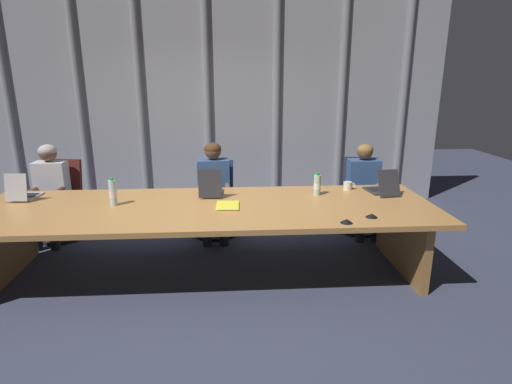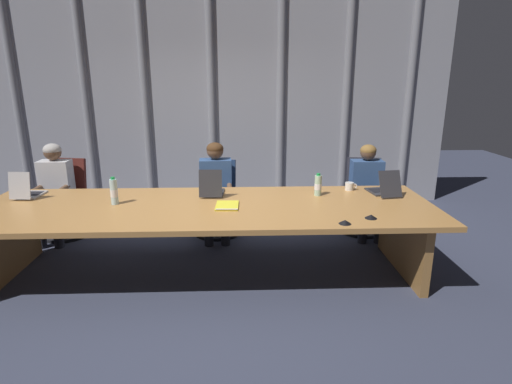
# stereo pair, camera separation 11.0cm
# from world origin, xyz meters

# --- Properties ---
(ground_plane) EXTENTS (14.08, 14.08, 0.00)m
(ground_plane) POSITION_xyz_m (0.00, 0.00, 0.00)
(ground_plane) COLOR #383D51
(conference_table) EXTENTS (4.51, 1.38, 0.73)m
(conference_table) POSITION_xyz_m (0.00, 0.00, 0.60)
(conference_table) COLOR #B77F42
(conference_table) RESTS_ON ground_plane
(curtain_backdrop) EXTENTS (7.04, 0.17, 3.19)m
(curtain_backdrop) POSITION_xyz_m (-0.00, 2.48, 1.60)
(curtain_backdrop) COLOR #9999A0
(curtain_backdrop) RESTS_ON ground_plane
(laptop_left_end) EXTENTS (0.25, 0.36, 0.30)m
(laptop_left_end) POSITION_xyz_m (-1.91, 0.37, 0.79)
(laptop_left_end) COLOR #BCBCC1
(laptop_left_end) RESTS_ON conference_table
(laptop_left_mid) EXTENTS (0.25, 0.37, 0.30)m
(laptop_left_mid) POSITION_xyz_m (0.03, 0.37, 0.79)
(laptop_left_mid) COLOR #2D2D33
(laptop_left_mid) RESTS_ON conference_table
(laptop_center) EXTENTS (0.29, 0.44, 0.28)m
(laptop_center) POSITION_xyz_m (1.88, 0.34, 0.79)
(laptop_center) COLOR #2D2D33
(laptop_center) RESTS_ON conference_table
(office_chair_left_end) EXTENTS (0.60, 0.61, 0.96)m
(office_chair_left_end) POSITION_xyz_m (-1.90, 1.18, 0.35)
(office_chair_left_end) COLOR #511E19
(office_chair_left_end) RESTS_ON ground_plane
(office_chair_left_mid) EXTENTS (0.60, 0.60, 0.92)m
(office_chair_left_mid) POSITION_xyz_m (0.03, 1.17, 0.34)
(office_chair_left_mid) COLOR navy
(office_chair_left_mid) RESTS_ON ground_plane
(office_chair_center) EXTENTS (0.60, 0.61, 0.93)m
(office_chair_center) POSITION_xyz_m (1.93, 1.17, 0.35)
(office_chair_center) COLOR #2D2D38
(office_chair_center) RESTS_ON ground_plane
(person_left_end) EXTENTS (0.38, 0.55, 1.18)m
(person_left_end) POSITION_xyz_m (-1.93, 1.02, 0.67)
(person_left_end) COLOR silver
(person_left_end) RESTS_ON ground_plane
(person_left_mid) EXTENTS (0.42, 0.56, 1.18)m
(person_left_mid) POSITION_xyz_m (0.03, 1.02, 0.68)
(person_left_mid) COLOR #335184
(person_left_mid) RESTS_ON ground_plane
(person_center) EXTENTS (0.41, 0.56, 1.15)m
(person_center) POSITION_xyz_m (1.92, 1.02, 0.65)
(person_center) COLOR #335184
(person_center) RESTS_ON ground_plane
(water_bottle_primary) EXTENTS (0.07, 0.07, 0.28)m
(water_bottle_primary) POSITION_xyz_m (-0.92, 0.08, 0.86)
(water_bottle_primary) COLOR silver
(water_bottle_primary) RESTS_ON conference_table
(water_bottle_secondary) EXTENTS (0.08, 0.08, 0.24)m
(water_bottle_secondary) POSITION_xyz_m (1.16, 0.32, 0.84)
(water_bottle_secondary) COLOR #ADD1B2
(water_bottle_secondary) RESTS_ON conference_table
(coffee_mug_near) EXTENTS (0.14, 0.09, 0.09)m
(coffee_mug_near) POSITION_xyz_m (1.56, 0.51, 0.77)
(coffee_mug_near) COLOR white
(coffee_mug_near) RESTS_ON conference_table
(conference_mic_left_side) EXTENTS (0.11, 0.11, 0.03)m
(conference_mic_left_side) POSITION_xyz_m (1.24, -0.57, 0.75)
(conference_mic_left_side) COLOR black
(conference_mic_left_side) RESTS_ON conference_table
(conference_mic_middle) EXTENTS (0.11, 0.11, 0.03)m
(conference_mic_middle) POSITION_xyz_m (1.50, -0.43, 0.75)
(conference_mic_middle) COLOR black
(conference_mic_middle) RESTS_ON conference_table
(spiral_notepad) EXTENTS (0.23, 0.31, 0.03)m
(spiral_notepad) POSITION_xyz_m (0.20, -0.04, 0.74)
(spiral_notepad) COLOR yellow
(spiral_notepad) RESTS_ON conference_table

